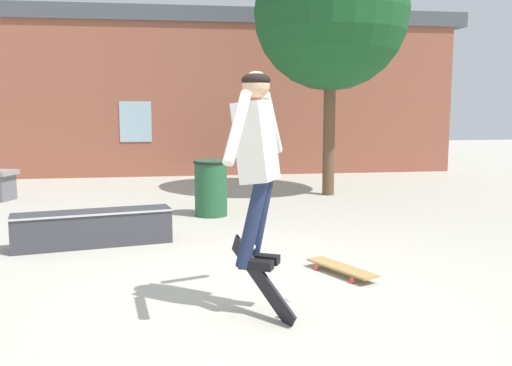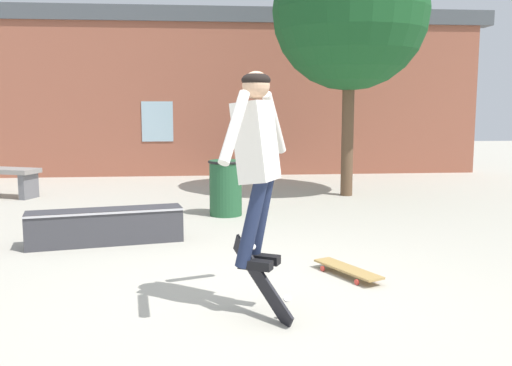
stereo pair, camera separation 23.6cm
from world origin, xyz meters
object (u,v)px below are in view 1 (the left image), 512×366
skateboard_flipping (263,281)px  skateboard_resting (341,268)px  skate_ledge (93,228)px  tree_right (331,13)px  trash_bin (211,187)px  skater (256,151)px

skateboard_flipping → skateboard_resting: size_ratio=0.83×
skate_ledge → skateboard_resting: size_ratio=2.23×
skate_ledge → skateboard_flipping: bearing=-69.1°
tree_right → skateboard_flipping: tree_right is taller
skateboard_flipping → skateboard_resting: bearing=101.9°
tree_right → skateboard_flipping: size_ratio=6.78×
skate_ledge → trash_bin: size_ratio=2.23×
trash_bin → skater: bearing=-89.0°
skateboard_flipping → skateboard_resting: skateboard_flipping is taller
tree_right → skater: bearing=-111.1°
skate_ledge → skateboard_flipping: size_ratio=2.69×
tree_right → trash_bin: 3.94m
skate_ledge → trash_bin: (1.48, 1.60, 0.22)m
tree_right → skate_ledge: 5.79m
trash_bin → skateboard_flipping: trash_bin is taller
trash_bin → skateboard_resting: trash_bin is taller
skater → skateboard_flipping: (0.04, -0.09, -1.00)m
tree_right → skate_ledge: (-3.73, -3.26, -3.00)m
skateboard_flipping → tree_right: bearing=126.1°
skateboard_resting → trash_bin: bearing=-7.5°
trash_bin → skateboard_flipping: (0.10, -4.08, -0.16)m
trash_bin → skater: 4.08m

